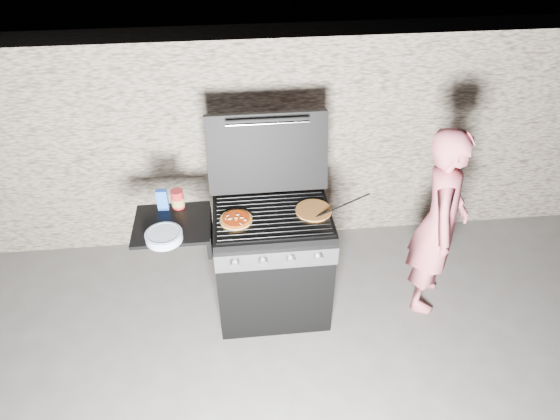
{
  "coord_description": "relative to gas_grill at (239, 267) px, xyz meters",
  "views": [
    {
      "loc": [
        -0.23,
        -2.62,
        2.97
      ],
      "look_at": [
        0.05,
        0.0,
        0.95
      ],
      "focal_mm": 32.0,
      "sensor_mm": 36.0,
      "label": 1
    }
  ],
  "objects": [
    {
      "name": "blue_carton",
      "position": [
        -0.48,
        0.16,
        0.52
      ],
      "size": [
        0.07,
        0.04,
        0.16
      ],
      "primitive_type": "cube",
      "rotation": [
        0.0,
        0.0,
        -0.01
      ],
      "color": "blue",
      "rests_on": "gas_grill"
    },
    {
      "name": "person",
      "position": [
        1.44,
        -0.0,
        0.29
      ],
      "size": [
        0.53,
        0.64,
        1.49
      ],
      "primitive_type": "imported",
      "rotation": [
        0.0,
        0.0,
        1.2
      ],
      "color": "#D4626F",
      "rests_on": "ground"
    },
    {
      "name": "sauce_jar",
      "position": [
        -0.38,
        0.17,
        0.51
      ],
      "size": [
        0.09,
        0.09,
        0.13
      ],
      "primitive_type": "cylinder",
      "rotation": [
        0.0,
        0.0,
        -0.01
      ],
      "color": "maroon",
      "rests_on": "gas_grill"
    },
    {
      "name": "gas_grill",
      "position": [
        0.0,
        0.0,
        0.0
      ],
      "size": [
        1.34,
        0.79,
        0.91
      ],
      "primitive_type": null,
      "color": "black",
      "rests_on": "ground"
    },
    {
      "name": "tongs",
      "position": [
        0.73,
        0.0,
        0.5
      ],
      "size": [
        0.39,
        0.14,
        0.08
      ],
      "primitive_type": "cylinder",
      "rotation": [
        0.0,
        1.4,
        0.32
      ],
      "color": "black",
      "rests_on": "gas_grill"
    },
    {
      "name": "pizza_plain",
      "position": [
        0.53,
        0.01,
        0.46
      ],
      "size": [
        0.28,
        0.28,
        0.01
      ],
      "primitive_type": "cylinder",
      "rotation": [
        0.0,
        0.0,
        0.13
      ],
      "color": "#C4762B",
      "rests_on": "gas_grill"
    },
    {
      "name": "stone_wall",
      "position": [
        0.25,
        1.05,
        0.44
      ],
      "size": [
        8.0,
        0.35,
        1.8
      ],
      "primitive_type": "cube",
      "color": "#A59986",
      "rests_on": "ground"
    },
    {
      "name": "ground",
      "position": [
        0.25,
        0.0,
        -0.46
      ],
      "size": [
        50.0,
        50.0,
        0.0
      ],
      "primitive_type": "plane",
      "color": "#504B46"
    },
    {
      "name": "plate_stack",
      "position": [
        -0.45,
        -0.17,
        0.47
      ],
      "size": [
        0.29,
        0.29,
        0.05
      ],
      "primitive_type": "cylinder",
      "rotation": [
        0.0,
        0.0,
        0.26
      ],
      "color": "silver",
      "rests_on": "gas_grill"
    },
    {
      "name": "pizza_topped",
      "position": [
        0.0,
        -0.03,
        0.47
      ],
      "size": [
        0.21,
        0.21,
        0.02
      ],
      "primitive_type": null,
      "rotation": [
        0.0,
        0.0,
        -0.0
      ],
      "color": "tan",
      "rests_on": "gas_grill"
    }
  ]
}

